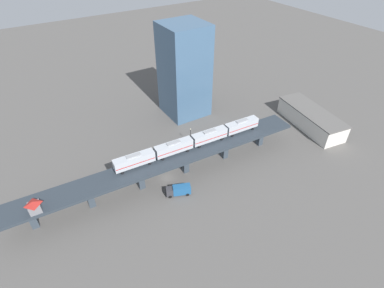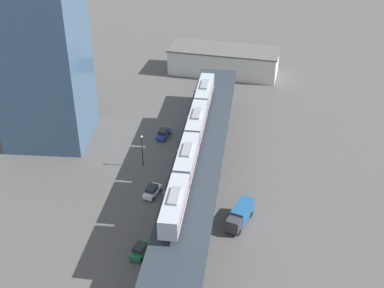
{
  "view_description": "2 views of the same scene",
  "coord_description": "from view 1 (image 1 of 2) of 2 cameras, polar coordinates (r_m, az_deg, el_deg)",
  "views": [
    {
      "loc": [
        62.16,
        -29.45,
        66.1
      ],
      "look_at": [
        -0.84,
        9.73,
        9.01
      ],
      "focal_mm": 28.0,
      "sensor_mm": 36.0,
      "label": 1
    },
    {
      "loc": [
        5.43,
        -70.23,
        58.28
      ],
      "look_at": [
        -0.84,
        9.73,
        9.01
      ],
      "focal_mm": 50.0,
      "sensor_mm": 36.0,
      "label": 2
    }
  ],
  "objects": [
    {
      "name": "delivery_truck",
      "position": [
        89.01,
        -2.53,
        -8.76
      ],
      "size": [
        4.76,
        7.52,
        3.2
      ],
      "color": "#333338",
      "rests_on": "ground"
    },
    {
      "name": "subway_train",
      "position": [
        92.98,
        -0.0,
        0.51
      ],
      "size": [
        5.69,
        49.88,
        4.45
      ],
      "color": "#ADB2BA",
      "rests_on": "elevated_viaduct"
    },
    {
      "name": "signal_hut",
      "position": [
        84.29,
        -27.86,
        -10.43
      ],
      "size": [
        3.4,
        3.4,
        3.4
      ],
      "color": "slate",
      "rests_on": "elevated_viaduct"
    },
    {
      "name": "street_car_blue",
      "position": [
        111.14,
        5.38,
        1.49
      ],
      "size": [
        2.81,
        4.71,
        1.89
      ],
      "color": "#233D93",
      "rests_on": "ground"
    },
    {
      "name": "office_tower",
      "position": [
        118.9,
        -1.48,
        13.7
      ],
      "size": [
        16.0,
        16.0,
        36.0
      ],
      "color": "#3D5B7A",
      "rests_on": "ground"
    },
    {
      "name": "street_car_green",
      "position": [
        97.48,
        -11.55,
        -5.32
      ],
      "size": [
        3.05,
        4.74,
        1.89
      ],
      "color": "#1E6638",
      "rests_on": "ground"
    },
    {
      "name": "street_car_white",
      "position": [
        102.05,
        -3.71,
        -2.2
      ],
      "size": [
        3.04,
        4.74,
        1.89
      ],
      "color": "silver",
      "rests_on": "ground"
    },
    {
      "name": "ground_plane",
      "position": [
        95.4,
        -4.73,
        -6.45
      ],
      "size": [
        400.0,
        400.0,
        0.0
      ],
      "primitive_type": "plane",
      "color": "#514F4C"
    },
    {
      "name": "elevated_viaduct",
      "position": [
        90.99,
        -5.04,
        -3.56
      ],
      "size": [
        13.69,
        92.33,
        7.51
      ],
      "color": "#283039",
      "rests_on": "ground"
    },
    {
      "name": "warehouse_building",
      "position": [
        124.88,
        21.7,
        4.55
      ],
      "size": [
        29.8,
        14.52,
        6.8
      ],
      "color": "beige",
      "rests_on": "ground"
    },
    {
      "name": "street_lamp",
      "position": [
        105.73,
        -0.29,
        1.68
      ],
      "size": [
        0.44,
        0.44,
        6.94
      ],
      "color": "black",
      "rests_on": "ground"
    }
  ]
}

